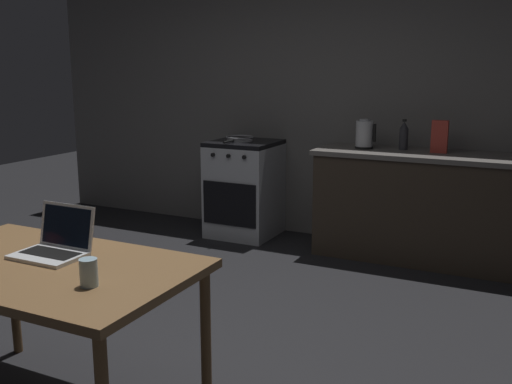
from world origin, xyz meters
The scene contains 11 objects.
ground_plane centered at (0.00, 0.00, 0.00)m, with size 12.00×12.00×0.00m, color black.
back_wall centered at (0.30, 2.58, 1.29)m, with size 6.40×0.10×2.58m, color slate.
kitchen_counter centered at (1.32, 2.23, 0.46)m, with size 2.16×0.64×0.91m.
stove_oven centered at (-0.53, 2.23, 0.46)m, with size 0.60×0.62×0.91m.
dining_table centered at (0.02, -0.83, 0.67)m, with size 1.38×0.84×0.74m.
laptop centered at (-0.02, -0.71, 0.78)m, with size 0.32×0.27×0.22m.
electric_kettle centered at (0.62, 2.23, 1.03)m, with size 0.17×0.15×0.25m.
frying_pan centered at (-0.57, 2.21, 0.94)m, with size 0.26×0.43×0.05m.
drinking_glass centered at (0.40, -0.95, 0.80)m, with size 0.07×0.07×0.12m.
cereal_box centered at (1.24, 2.25, 1.04)m, with size 0.13×0.05×0.26m.
bottle_b centered at (0.93, 2.31, 1.03)m, with size 0.07×0.07×0.26m.
Camera 1 is at (2.00, -2.67, 1.61)m, focal length 41.35 mm.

